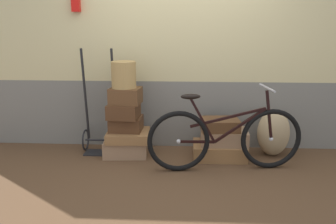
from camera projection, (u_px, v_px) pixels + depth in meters
name	position (u px, v px, depth m)	size (l,w,h in m)	color
ground	(179.00, 170.00, 4.17)	(8.78, 5.20, 0.06)	#513823
station_building	(182.00, 33.00, 4.61)	(6.78, 0.74, 3.02)	slate
suitcase_0	(126.00, 147.00, 4.56)	(0.54, 0.44, 0.20)	#937051
suitcase_1	(128.00, 135.00, 4.50)	(0.53, 0.45, 0.12)	olive
suitcase_2	(126.00, 124.00, 4.50)	(0.40, 0.33, 0.18)	#4C2D19
suitcase_3	(124.00, 111.00, 4.40)	(0.37, 0.32, 0.18)	#4C2D19
suitcase_4	(126.00, 96.00, 4.38)	(0.37, 0.30, 0.20)	brown
suitcase_5	(219.00, 150.00, 4.46)	(0.65, 0.46, 0.18)	olive
suitcase_6	(224.00, 137.00, 4.42)	(0.57, 0.39, 0.18)	#937051
suitcase_7	(220.00, 125.00, 4.38)	(0.46, 0.35, 0.14)	brown
wicker_basket	(124.00, 75.00, 4.32)	(0.30, 0.30, 0.32)	#A8844C
luggage_trolley	(101.00, 128.00, 4.63)	(0.46, 0.36, 1.35)	black
burlap_sack	(273.00, 133.00, 4.49)	(0.40, 0.34, 0.59)	tan
bicycle	(225.00, 138.00, 4.03)	(1.76, 0.46, 0.96)	black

